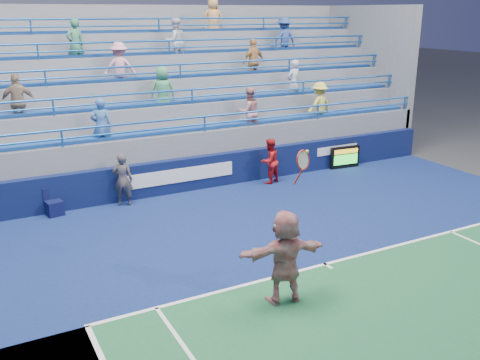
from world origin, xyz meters
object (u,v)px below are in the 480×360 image
serve_speed_board (345,157)px  tennis_player (285,257)px  judge_chair (54,207)px  ball_girl (269,161)px  line_judge (123,180)px

serve_speed_board → tennis_player: bearing=-135.3°
judge_chair → tennis_player: tennis_player is taller
judge_chair → ball_girl: bearing=-2.3°
judge_chair → ball_girl: size_ratio=0.50×
serve_speed_board → tennis_player: 10.09m
line_judge → ball_girl: (4.99, -0.17, -0.03)m
judge_chair → ball_girl: (7.00, -0.28, 0.52)m
line_judge → ball_girl: 5.00m
serve_speed_board → line_judge: bearing=-179.3°
line_judge → ball_girl: line_judge is taller
serve_speed_board → judge_chair: serve_speed_board is taller
judge_chair → line_judge: (2.01, -0.11, 0.56)m
line_judge → tennis_player: bearing=122.7°
line_judge → ball_girl: size_ratio=1.04×
ball_girl → line_judge: bearing=-20.6°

